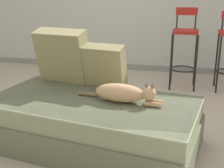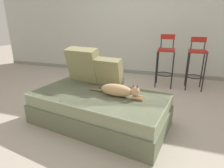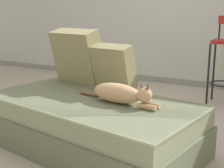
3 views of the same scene
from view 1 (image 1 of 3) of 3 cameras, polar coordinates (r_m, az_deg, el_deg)
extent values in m
plane|color=#A89E8E|center=(3.13, -1.47, -7.60)|extent=(16.00, 16.00, 0.00)
cube|color=gray|center=(5.15, 4.53, 3.10)|extent=(8.00, 0.02, 0.09)
cube|color=#636B50|center=(2.73, -3.58, -8.65)|extent=(1.89, 1.21, 0.26)
cube|color=gray|center=(2.64, -3.66, -4.58)|extent=(1.85, 1.16, 0.16)
cube|color=#98A47B|center=(2.62, -3.70, -3.10)|extent=(1.86, 1.17, 0.02)
cube|color=#847F56|center=(3.07, -8.99, 5.15)|extent=(0.54, 0.37, 0.53)
cube|color=#847F56|center=(2.88, -1.41, 3.37)|extent=(0.42, 0.29, 0.41)
ellipsoid|color=tan|center=(2.55, 1.47, -1.61)|extent=(0.44, 0.21, 0.15)
sphere|color=tan|center=(2.49, 6.82, -1.73)|extent=(0.11, 0.11, 0.11)
cone|color=brown|center=(2.47, 6.30, -0.09)|extent=(0.03, 0.03, 0.04)
cone|color=brown|center=(2.46, 7.46, -0.17)|extent=(0.03, 0.03, 0.04)
cylinder|color=tan|center=(2.48, 7.44, -3.67)|extent=(0.14, 0.05, 0.04)
cylinder|color=tan|center=(2.54, 7.72, -3.20)|extent=(0.14, 0.05, 0.04)
cylinder|color=brown|center=(2.70, -4.43, -1.83)|extent=(0.18, 0.05, 0.03)
cylinder|color=black|center=(4.13, 10.72, 3.81)|extent=(0.02, 0.02, 0.74)
cylinder|color=black|center=(4.13, 15.09, 3.52)|extent=(0.02, 0.02, 0.74)
cylinder|color=black|center=(4.43, 10.91, 4.76)|extent=(0.02, 0.02, 0.74)
cylinder|color=black|center=(4.44, 14.97, 4.48)|extent=(0.02, 0.02, 0.74)
torus|color=black|center=(4.31, 12.82, 2.71)|extent=(0.33, 0.33, 0.02)
cube|color=maroon|center=(4.21, 13.29, 9.33)|extent=(0.32, 0.32, 0.04)
cylinder|color=black|center=(4.32, 11.78, 11.16)|extent=(0.02, 0.02, 0.27)
cylinder|color=black|center=(4.33, 15.01, 10.93)|extent=(0.02, 0.02, 0.27)
cube|color=maroon|center=(4.31, 13.53, 12.81)|extent=(0.28, 0.03, 0.10)
cylinder|color=black|center=(4.16, 18.89, 3.28)|extent=(0.02, 0.02, 0.74)
cylinder|color=black|center=(4.45, 18.54, 4.19)|extent=(0.02, 0.02, 0.74)
cylinder|color=black|center=(4.35, 19.54, 10.31)|extent=(0.02, 0.02, 0.23)
camera|label=2|loc=(0.30, 44.24, 10.47)|focal=30.00mm
camera|label=3|loc=(0.73, 69.86, -13.53)|focal=50.00mm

